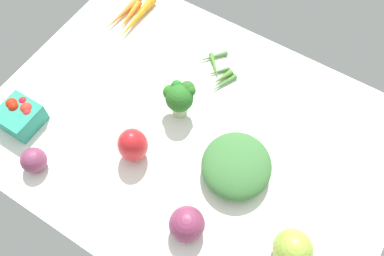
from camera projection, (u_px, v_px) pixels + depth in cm
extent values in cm
cube|color=white|center=(192.00, 133.00, 105.71)|extent=(104.00, 76.00, 2.00)
ellipsoid|color=red|center=(133.00, 145.00, 97.25)|extent=(10.08, 10.08, 10.34)
cube|color=teal|center=(20.00, 117.00, 103.55)|extent=(9.42, 9.42, 5.86)
sphere|color=red|center=(12.00, 104.00, 102.41)|extent=(2.98, 2.98, 2.98)
sphere|color=red|center=(14.00, 107.00, 101.83)|extent=(2.70, 2.70, 2.70)
sphere|color=red|center=(24.00, 102.00, 103.20)|extent=(2.53, 2.53, 2.53)
sphere|color=red|center=(28.00, 113.00, 101.60)|extent=(2.59, 2.59, 2.59)
sphere|color=red|center=(27.00, 109.00, 102.09)|extent=(3.32, 3.32, 3.32)
sphere|color=#7E3152|center=(187.00, 224.00, 89.29)|extent=(8.07, 8.07, 8.07)
sphere|color=#7D3657|center=(34.00, 160.00, 97.59)|extent=(6.26, 6.26, 6.26)
sphere|color=#98B940|center=(293.00, 249.00, 86.48)|extent=(8.66, 8.66, 8.66)
cylinder|color=#A2BB8A|center=(180.00, 108.00, 105.71)|extent=(3.99, 3.99, 4.30)
sphere|color=#296B23|center=(179.00, 98.00, 101.46)|extent=(7.14, 7.14, 7.14)
sphere|color=#267128|center=(177.00, 86.00, 101.56)|extent=(2.97, 2.97, 2.97)
sphere|color=#2C6C23|center=(190.00, 91.00, 100.81)|extent=(3.15, 3.15, 3.15)
sphere|color=#28721E|center=(171.00, 92.00, 102.29)|extent=(3.94, 3.94, 3.94)
sphere|color=#2D6924|center=(187.00, 88.00, 101.22)|extent=(3.83, 3.83, 3.83)
cone|color=#568331|center=(222.00, 78.00, 111.70)|extent=(4.26, 6.88, 2.00)
cone|color=#518E30|center=(215.00, 67.00, 113.86)|extent=(7.50, 7.61, 1.42)
cone|color=#468239|center=(223.00, 84.00, 111.03)|extent=(4.81, 9.09, 1.44)
cone|color=#508540|center=(212.00, 57.00, 115.47)|extent=(7.03, 8.34, 1.44)
cone|color=#42793C|center=(217.00, 72.00, 113.10)|extent=(5.66, 6.43, 1.28)
cone|color=orange|center=(122.00, 14.00, 122.77)|extent=(3.40, 16.46, 2.37)
cone|color=orange|center=(129.00, 16.00, 122.44)|extent=(3.48, 12.34, 2.09)
cone|color=orange|center=(137.00, 18.00, 121.56)|extent=(3.57, 18.03, 2.84)
ellipsoid|color=#3C7338|center=(236.00, 166.00, 96.61)|extent=(21.92, 22.52, 6.84)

